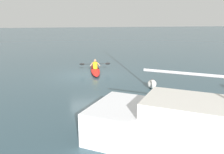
{
  "coord_description": "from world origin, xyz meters",
  "views": [
    {
      "loc": [
        1.32,
        17.78,
        4.22
      ],
      "look_at": [
        -1.14,
        3.99,
        0.78
      ],
      "focal_mm": 39.93,
      "sensor_mm": 36.0,
      "label": 1
    }
  ],
  "objects_px": {
    "mooring_buoy_white_far": "(152,84)",
    "sailboat_behind_kayak": "(219,134)",
    "kayak": "(95,70)",
    "kayaker": "(95,65)"
  },
  "relations": [
    {
      "from": "kayak",
      "to": "mooring_buoy_white_far",
      "type": "relative_size",
      "value": 7.67
    },
    {
      "from": "kayak",
      "to": "mooring_buoy_white_far",
      "type": "distance_m",
      "value": 5.86
    },
    {
      "from": "mooring_buoy_white_far",
      "to": "sailboat_behind_kayak",
      "type": "bearing_deg",
      "value": 86.71
    },
    {
      "from": "mooring_buoy_white_far",
      "to": "kayaker",
      "type": "bearing_deg",
      "value": -60.85
    },
    {
      "from": "kayak",
      "to": "mooring_buoy_white_far",
      "type": "xyz_separation_m",
      "value": [
        -2.85,
        5.12,
        0.12
      ]
    },
    {
      "from": "kayaker",
      "to": "sailboat_behind_kayak",
      "type": "height_order",
      "value": "sailboat_behind_kayak"
    },
    {
      "from": "kayaker",
      "to": "sailboat_behind_kayak",
      "type": "distance_m",
      "value": 12.74
    },
    {
      "from": "kayak",
      "to": "mooring_buoy_white_far",
      "type": "bearing_deg",
      "value": 119.09
    },
    {
      "from": "sailboat_behind_kayak",
      "to": "mooring_buoy_white_far",
      "type": "relative_size",
      "value": 17.17
    },
    {
      "from": "kayaker",
      "to": "mooring_buoy_white_far",
      "type": "height_order",
      "value": "kayaker"
    }
  ]
}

